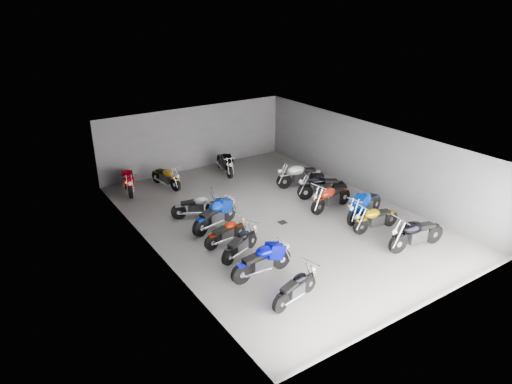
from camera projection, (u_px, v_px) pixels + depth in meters
ground at (275, 218)px, 18.32m from camera, size 14.00×14.00×0.00m
wall_back at (195, 138)px, 23.06m from camera, size 10.00×0.10×3.20m
wall_left at (154, 211)px, 15.16m from camera, size 0.10×14.00×3.20m
wall_right at (367, 158)px, 20.23m from camera, size 0.10×14.00×3.20m
ceiling at (277, 141)px, 17.06m from camera, size 10.00×14.00×0.04m
drain_grate at (282, 222)px, 17.94m from camera, size 0.32×0.32×0.01m
motorcycle_left_a at (296, 287)px, 13.14m from camera, size 1.87×0.58×0.83m
motorcycle_left_b at (263, 261)px, 14.33m from camera, size 2.23×0.44×0.98m
motorcycle_left_c at (241, 243)px, 15.48m from camera, size 1.83×0.88×0.85m
motorcycle_left_d at (226, 232)px, 16.25m from camera, size 1.84×0.47×0.81m
motorcycle_left_e at (215, 215)px, 17.32m from camera, size 2.23×0.89×1.02m
motorcycle_left_f at (196, 206)px, 18.21m from camera, size 1.91×0.81×0.87m
motorcycle_right_a at (416, 233)px, 15.91m from camera, size 2.36×0.57×1.04m
motorcycle_right_b at (375, 218)px, 17.17m from camera, size 2.06×0.46×0.90m
motorcycle_right_c at (364, 205)px, 18.05m from camera, size 2.36×0.77×1.05m
motorcycle_right_d at (331, 197)px, 18.86m from camera, size 2.27×0.52×1.00m
motorcycle_right_e at (322, 186)px, 19.94m from camera, size 2.19×0.94×1.00m
motorcycle_right_f at (300, 175)px, 21.14m from camera, size 2.30×0.81×1.03m
motorcycle_back_a at (128, 180)px, 20.57m from camera, size 0.67×2.32×1.03m
motorcycle_back_b at (166, 177)px, 21.11m from camera, size 0.62×2.06×0.92m
motorcycle_back_d at (225, 163)px, 22.78m from camera, size 0.66×2.25×1.00m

